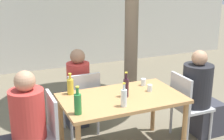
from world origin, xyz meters
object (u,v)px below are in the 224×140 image
(patio_chair_1, at_px, (187,103))
(oil_cruet_0, at_px, (70,86))
(patio_chair_2, at_px, (82,99))
(person_seated_2, at_px, (77,93))
(person_seated_0, at_px, (21,131))
(patio_chair_0, at_px, (43,130))
(wine_bottle_3, at_px, (126,87))
(drinking_glass_0, at_px, (150,88))
(water_bottle_2, at_px, (124,97))
(drinking_glass_1, at_px, (143,82))
(person_seated_1, at_px, (201,98))
(dining_table_front, at_px, (122,103))
(green_bottle_1, at_px, (78,103))

(patio_chair_1, relative_size, oil_cruet_0, 3.43)
(patio_chair_2, height_order, person_seated_2, person_seated_2)
(patio_chair_1, distance_m, person_seated_0, 2.15)
(patio_chair_0, distance_m, wine_bottle_3, 1.07)
(patio_chair_1, distance_m, drinking_glass_0, 0.63)
(patio_chair_0, distance_m, water_bottle_2, 0.96)
(patio_chair_2, height_order, oil_cruet_0, oil_cruet_0)
(oil_cruet_0, bearing_deg, person_seated_0, -153.42)
(patio_chair_1, xyz_separation_m, drinking_glass_1, (-0.53, 0.25, 0.29))
(patio_chair_1, bearing_deg, patio_chair_2, 62.09)
(person_seated_2, distance_m, water_bottle_2, 1.23)
(patio_chair_1, bearing_deg, person_seated_1, -90.00)
(patio_chair_0, bearing_deg, drinking_glass_0, 91.34)
(wine_bottle_3, height_order, drinking_glass_1, wine_bottle_3)
(oil_cruet_0, distance_m, drinking_glass_1, 0.97)
(dining_table_front, height_order, person_seated_2, person_seated_2)
(person_seated_2, xyz_separation_m, green_bottle_1, (-0.33, -1.15, 0.35))
(water_bottle_2, bearing_deg, person_seated_0, 166.61)
(person_seated_1, relative_size, drinking_glass_1, 13.36)
(patio_chair_2, distance_m, drinking_glass_0, 0.98)
(water_bottle_2, height_order, drinking_glass_1, water_bottle_2)
(dining_table_front, height_order, drinking_glass_1, drinking_glass_1)
(person_seated_2, relative_size, wine_bottle_3, 3.89)
(person_seated_1, xyz_separation_m, drinking_glass_1, (-0.76, 0.25, 0.25))
(patio_chair_0, bearing_deg, dining_table_front, 90.00)
(patio_chair_0, relative_size, water_bottle_2, 3.33)
(patio_chair_0, bearing_deg, patio_chair_1, 90.00)
(person_seated_1, height_order, person_seated_2, person_seated_1)
(drinking_glass_1, bearing_deg, person_seated_1, -18.03)
(patio_chair_2, distance_m, oil_cruet_0, 0.54)
(person_seated_2, xyz_separation_m, oil_cruet_0, (-0.25, -0.58, 0.34))
(green_bottle_1, xyz_separation_m, water_bottle_2, (0.53, -0.01, -0.01))
(dining_table_front, bearing_deg, wine_bottle_3, -15.78)
(patio_chair_1, height_order, patio_chair_2, same)
(water_bottle_2, distance_m, drinking_glass_1, 0.73)
(dining_table_front, relative_size, person_seated_0, 1.18)
(green_bottle_1, bearing_deg, oil_cruet_0, 81.66)
(dining_table_front, distance_m, wine_bottle_3, 0.21)
(patio_chair_0, distance_m, patio_chair_1, 1.92)
(patio_chair_0, relative_size, person_seated_0, 0.75)
(dining_table_front, bearing_deg, drinking_glass_1, 30.19)
(person_seated_2, xyz_separation_m, wine_bottle_3, (0.34, -0.91, 0.35))
(person_seated_2, bearing_deg, patio_chair_2, 90.00)
(green_bottle_1, bearing_deg, person_seated_0, 156.36)
(person_seated_2, bearing_deg, patio_chair_0, 53.43)
(drinking_glass_0, bearing_deg, green_bottle_1, -164.67)
(person_seated_1, height_order, green_bottle_1, person_seated_1)
(drinking_glass_1, bearing_deg, patio_chair_1, -24.94)
(dining_table_front, xyz_separation_m, patio_chair_0, (-0.96, 0.00, -0.15))
(green_bottle_1, xyz_separation_m, wine_bottle_3, (0.67, 0.24, -0.00))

